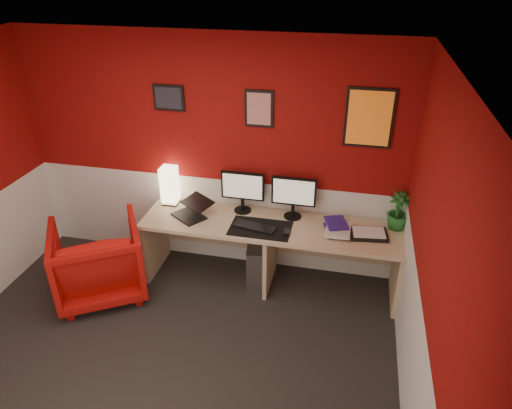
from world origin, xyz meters
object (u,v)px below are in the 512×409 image
monitor_right (294,192)px  armchair (98,260)px  monitor_left (242,186)px  zen_tray (369,234)px  pc_tower (257,261)px  laptop (188,208)px  shoji_lamp (170,186)px  potted_plant (398,211)px  desk (270,254)px

monitor_right → armchair: 2.08m
monitor_left → zen_tray: 1.34m
pc_tower → laptop: bearing=177.0°
pc_tower → armchair: bearing=-169.9°
monitor_right → monitor_left: bearing=178.7°
monitor_right → pc_tower: size_ratio=1.29×
monitor_left → armchair: bearing=-151.9°
zen_tray → armchair: size_ratio=0.41×
shoji_lamp → potted_plant: 2.35m
potted_plant → armchair: bearing=-166.3°
potted_plant → monitor_left: bearing=179.7°
shoji_lamp → monitor_right: (1.32, -0.01, 0.09)m
desk → pc_tower: (-0.15, 0.04, -0.14)m
shoji_lamp → armchair: shoji_lamp is taller
laptop → armchair: (-0.82, -0.47, -0.45)m
potted_plant → pc_tower: size_ratio=0.84×
shoji_lamp → monitor_right: bearing=-0.5°
potted_plant → pc_tower: potted_plant is taller
monitor_right → armchair: monitor_right is taller
shoji_lamp → potted_plant: shoji_lamp is taller
laptop → monitor_right: bearing=48.4°
monitor_left → armchair: monitor_left is taller
potted_plant → armchair: 3.01m
laptop → armchair: size_ratio=0.38×
desk → armchair: armchair is taller
desk → pc_tower: 0.21m
laptop → monitor_right: monitor_right is taller
zen_tray → potted_plant: bearing=36.8°
laptop → potted_plant: (2.06, 0.23, 0.08)m
armchair → zen_tray: bearing=159.6°
laptop → armchair: 1.05m
desk → shoji_lamp: shoji_lamp is taller
monitor_right → zen_tray: size_ratio=1.66×
monitor_right → zen_tray: (0.76, -0.19, -0.28)m
shoji_lamp → monitor_left: monitor_left is taller
monitor_left → zen_tray: bearing=-9.0°
laptop → potted_plant: 2.07m
shoji_lamp → monitor_left: size_ratio=0.69×
laptop → monitor_left: monitor_left is taller
desk → shoji_lamp: size_ratio=6.50×
monitor_left → monitor_right: 0.53m
desk → zen_tray: size_ratio=7.43×
laptop → monitor_right: (1.04, 0.23, 0.18)m
shoji_lamp → laptop: size_ratio=1.21×
zen_tray → desk: bearing=180.0°
zen_tray → pc_tower: zen_tray is taller
shoji_lamp → zen_tray: (2.09, -0.20, -0.18)m
laptop → zen_tray: 1.80m
zen_tray → pc_tower: 1.22m
laptop → monitor_left: (0.51, 0.24, 0.18)m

